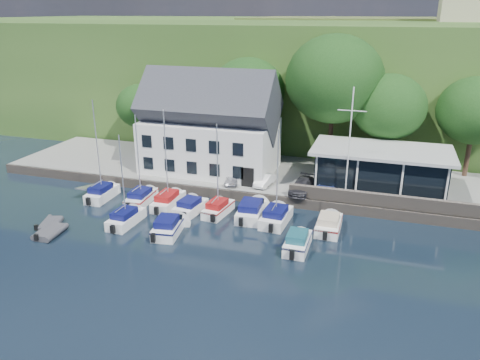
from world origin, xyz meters
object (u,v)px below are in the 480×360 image
(car_white, at_px, (265,180))
(dinghy_0, at_px, (51,223))
(boat_r2_4, at_px, (298,240))
(dinghy_1, at_px, (50,231))
(boat_r1_3, at_px, (190,205))
(car_silver, at_px, (233,178))
(boat_r1_0, at_px, (98,154))
(boat_r2_1, at_px, (122,177))
(harbor_building, at_px, (210,131))
(club_pavilion, at_px, (380,169))
(boat_r1_1, at_px, (138,160))
(car_dgrey, at_px, (302,186))
(boat_r1_5, at_px, (251,209))
(flagpole, at_px, (349,145))
(boat_r1_2, at_px, (166,162))
(boat_r1_7, at_px, (329,223))
(boat_r2_2, at_px, (168,225))
(boat_r1_6, at_px, (277,173))
(car_blue, at_px, (327,186))
(boat_r1_4, at_px, (217,169))

(car_white, distance_m, dinghy_0, 20.38)
(boat_r2_4, bearing_deg, dinghy_1, -169.61)
(boat_r2_4, bearing_deg, boat_r1_3, 158.94)
(car_silver, height_order, boat_r1_0, boat_r1_0)
(dinghy_0, bearing_deg, boat_r2_1, 3.58)
(harbor_building, relative_size, boat_r2_4, 2.71)
(dinghy_0, bearing_deg, car_white, 20.60)
(club_pavilion, distance_m, boat_r1_1, 23.39)
(boat_r1_1, bearing_deg, car_dgrey, 15.54)
(boat_r1_0, xyz_separation_m, boat_r1_5, (15.31, 0.39, -3.90))
(flagpole, xyz_separation_m, boat_r2_1, (-17.81, -9.32, -1.82))
(boat_r1_5, relative_size, dinghy_1, 2.12)
(club_pavilion, bearing_deg, car_white, -166.80)
(boat_r1_5, bearing_deg, car_white, 88.38)
(car_white, distance_m, boat_r1_2, 10.24)
(harbor_building, height_order, car_white, harbor_building)
(car_white, distance_m, flagpole, 9.40)
(car_silver, xyz_separation_m, boat_r1_7, (10.55, -5.89, -0.80))
(boat_r2_2, xyz_separation_m, dinghy_1, (-9.29, -3.24, -0.41))
(car_silver, bearing_deg, harbor_building, 131.14)
(harbor_building, bearing_deg, flagpole, -15.55)
(boat_r1_2, bearing_deg, boat_r1_6, -2.77)
(boat_r1_1, height_order, boat_r2_2, boat_r1_1)
(club_pavilion, xyz_separation_m, boat_r2_2, (-16.35, -13.62, -2.27))
(boat_r2_2, bearing_deg, boat_r1_1, 127.60)
(car_silver, distance_m, car_white, 3.26)
(boat_r1_1, bearing_deg, boat_r1_2, -2.58)
(car_dgrey, bearing_deg, boat_r1_7, -54.39)
(boat_r1_3, relative_size, boat_r2_4, 1.02)
(boat_r1_7, relative_size, dinghy_0, 2.00)
(car_white, height_order, boat_r2_4, car_white)
(boat_r1_7, bearing_deg, flagpole, 81.45)
(car_silver, height_order, boat_r2_1, boat_r2_1)
(boat_r1_1, height_order, boat_r1_7, boat_r1_1)
(flagpole, xyz_separation_m, boat_r2_2, (-13.46, -9.91, -5.44))
(boat_r1_5, distance_m, dinghy_1, 17.27)
(car_blue, bearing_deg, boat_r1_2, -159.13)
(car_white, bearing_deg, flagpole, 1.60)
(boat_r1_5, xyz_separation_m, boat_r1_7, (7.06, -0.73, -0.04))
(car_blue, relative_size, boat_r1_0, 0.40)
(club_pavilion, relative_size, flagpole, 1.27)
(boat_r1_0, relative_size, boat_r1_2, 1.04)
(car_white, relative_size, boat_r1_1, 0.38)
(boat_r1_2, relative_size, boat_r1_3, 1.66)
(harbor_building, xyz_separation_m, car_blue, (13.22, -3.01, -3.72))
(club_pavilion, xyz_separation_m, boat_r1_4, (-13.75, -8.62, 1.32))
(boat_r1_5, bearing_deg, boat_r2_4, -47.19)
(club_pavilion, relative_size, boat_r2_1, 1.50)
(club_pavilion, relative_size, car_dgrey, 2.98)
(car_silver, xyz_separation_m, boat_r1_5, (3.49, -5.16, -0.76))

